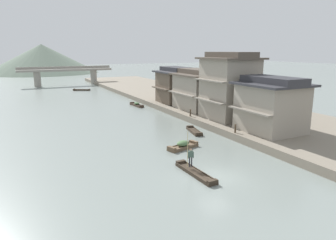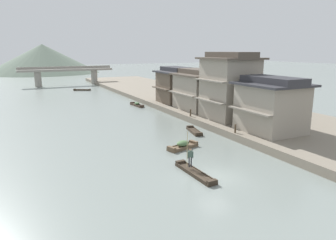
# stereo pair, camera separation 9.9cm
# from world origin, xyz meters

# --- Properties ---
(ground_plane) EXTENTS (400.00, 400.00, 0.00)m
(ground_plane) POSITION_xyz_m (0.00, 0.00, 0.00)
(ground_plane) COLOR gray
(riverbank_right) EXTENTS (18.00, 110.00, 0.83)m
(riverbank_right) POSITION_xyz_m (16.55, 30.00, 0.42)
(riverbank_right) COLOR slate
(riverbank_right) RESTS_ON ground
(boat_foreground_poled) EXTENTS (1.04, 5.04, 0.42)m
(boat_foreground_poled) POSITION_xyz_m (-1.22, 1.15, 0.14)
(boat_foreground_poled) COLOR #33281E
(boat_foreground_poled) RESTS_ON ground
(boatman_person) EXTENTS (0.57, 0.32, 3.04)m
(boatman_person) POSITION_xyz_m (-1.26, 1.89, 1.43)
(boatman_person) COLOR black
(boatman_person) RESTS_ON boat_foreground_poled
(boat_moored_nearest) EXTENTS (1.77, 3.93, 0.44)m
(boat_moored_nearest) POSITION_xyz_m (5.53, 12.46, 0.15)
(boat_moored_nearest) COLOR #33281E
(boat_moored_nearest) RESTS_ON ground
(boat_moored_second) EXTENTS (4.10, 2.95, 0.41)m
(boat_moored_second) POSITION_xyz_m (1.39, 59.50, 0.14)
(boat_moored_second) COLOR #33281E
(boat_moored_second) RESTS_ON ground
(boat_moored_third) EXTENTS (1.25, 4.25, 0.69)m
(boat_moored_third) POSITION_xyz_m (5.79, 32.80, 0.24)
(boat_moored_third) COLOR #423328
(boat_moored_third) RESTS_ON ground
(boat_moored_far) EXTENTS (3.66, 2.02, 0.82)m
(boat_moored_far) POSITION_xyz_m (1.20, 7.53, 0.32)
(boat_moored_far) COLOR brown
(boat_moored_far) RESTS_ON ground
(house_waterfront_nearest) EXTENTS (6.66, 7.23, 6.14)m
(house_waterfront_nearest) POSITION_xyz_m (11.78, 6.48, 3.83)
(house_waterfront_nearest) COLOR gray
(house_waterfront_nearest) RESTS_ON riverbank_right
(house_waterfront_second) EXTENTS (6.71, 7.13, 8.74)m
(house_waterfront_second) POSITION_xyz_m (11.80, 14.13, 5.13)
(house_waterfront_second) COLOR gray
(house_waterfront_second) RESTS_ON riverbank_right
(house_waterfront_tall) EXTENTS (6.82, 8.22, 6.14)m
(house_waterfront_tall) POSITION_xyz_m (11.86, 21.50, 3.83)
(house_waterfront_tall) COLOR gray
(house_waterfront_tall) RESTS_ON riverbank_right
(house_waterfront_narrow) EXTENTS (6.47, 6.56, 6.14)m
(house_waterfront_narrow) POSITION_xyz_m (11.69, 28.97, 3.84)
(house_waterfront_narrow) COLOR brown
(house_waterfront_narrow) RESTS_ON riverbank_right
(mooring_post_dock_near) EXTENTS (0.20, 0.20, 0.97)m
(mooring_post_dock_near) POSITION_xyz_m (7.90, 7.65, 1.32)
(mooring_post_dock_near) COLOR #473828
(mooring_post_dock_near) RESTS_ON riverbank_right
(mooring_post_dock_mid) EXTENTS (0.20, 0.20, 0.99)m
(mooring_post_dock_mid) POSITION_xyz_m (7.90, 17.45, 1.33)
(mooring_post_dock_mid) COLOR #473828
(mooring_post_dock_mid) RESTS_ON riverbank_right
(stone_bridge) EXTENTS (25.58, 2.40, 5.34)m
(stone_bridge) POSITION_xyz_m (0.00, 73.03, 3.50)
(stone_bridge) COLOR gray
(stone_bridge) RESTS_ON ground
(hill_far_west) EXTENTS (47.50, 47.50, 12.37)m
(hill_far_west) POSITION_xyz_m (-1.36, 128.97, 6.18)
(hill_far_west) COLOR #5B6B5B
(hill_far_west) RESTS_ON ground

